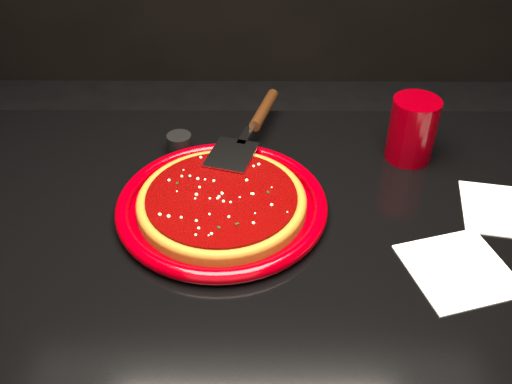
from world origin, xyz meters
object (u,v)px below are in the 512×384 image
(table, at_px, (254,360))
(cup, at_px, (412,130))
(ramekin, at_px, (180,143))
(pizza_server, at_px, (250,128))
(plate, at_px, (222,205))

(table, height_order, cup, cup)
(cup, distance_m, ramekin, 0.46)
(table, relative_size, pizza_server, 3.44)
(plate, bearing_deg, cup, 25.36)
(plate, relative_size, pizza_server, 1.07)
(ramekin, bearing_deg, plate, -63.14)
(plate, height_order, ramekin, ramekin)
(cup, bearing_deg, table, -144.69)
(plate, xyz_separation_m, cup, (0.36, 0.17, 0.05))
(plate, distance_m, cup, 0.41)
(ramekin, bearing_deg, cup, -2.08)
(plate, distance_m, ramekin, 0.21)
(cup, bearing_deg, ramekin, 177.92)
(plate, relative_size, cup, 2.91)
(cup, relative_size, ramekin, 2.58)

